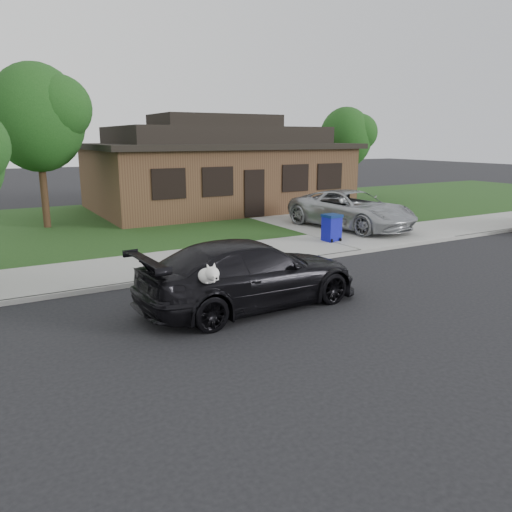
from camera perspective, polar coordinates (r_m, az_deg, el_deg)
ground at (r=11.61m, az=9.36°, el=-5.18°), size 120.00×120.00×0.00m
sidewalk at (r=15.64m, az=-2.16°, el=0.06°), size 60.00×3.00×0.12m
curb at (r=14.36m, az=0.60°, el=-1.14°), size 60.00×0.12×0.12m
lawn at (r=22.90m, az=-11.48°, el=4.07°), size 60.00×13.00×0.13m
driveway at (r=22.90m, az=5.41°, el=4.29°), size 4.50×13.00×0.14m
sedan at (r=10.97m, az=-0.67°, el=-2.04°), size 5.24×2.53×1.49m
minivan at (r=20.27m, az=10.86°, el=5.25°), size 3.30×5.66×1.48m
recycling_bin at (r=17.69m, az=8.64°, el=3.24°), size 0.59×0.62×0.94m
house at (r=26.00m, az=-4.61°, el=9.96°), size 12.60×8.60×4.65m
tree_0 at (r=21.57m, az=-23.28°, el=14.50°), size 3.78×3.60×6.34m
tree_1 at (r=29.85m, az=10.53°, el=13.26°), size 3.15×3.00×5.25m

